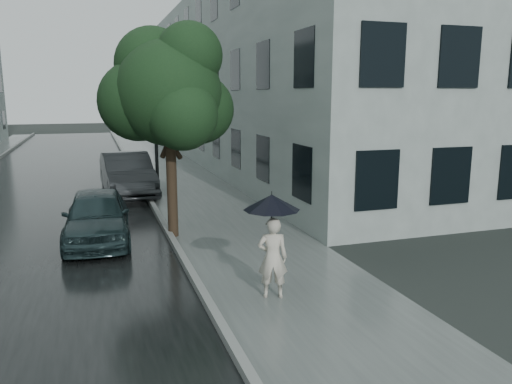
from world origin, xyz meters
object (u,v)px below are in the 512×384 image
object	(u,v)px
street_tree	(168,92)
car_near	(97,216)
pedestrian	(273,258)
lamp_post	(151,116)
car_far	(127,174)

from	to	relation	value
street_tree	car_near	bearing A→B (deg)	-179.60
pedestrian	street_tree	world-z (taller)	street_tree
lamp_post	car_near	world-z (taller)	lamp_post
street_tree	car_near	world-z (taller)	street_tree
car_far	lamp_post	bearing A→B (deg)	-40.74
street_tree	lamp_post	size ratio (longest dim) A/B	1.06
pedestrian	car_near	size ratio (longest dim) A/B	0.39
lamp_post	street_tree	bearing A→B (deg)	-75.84
street_tree	car_far	world-z (taller)	street_tree
pedestrian	lamp_post	bearing A→B (deg)	-67.42
street_tree	car_near	xyz separation A→B (m)	(-1.90, -0.01, -3.08)
car_near	street_tree	bearing A→B (deg)	2.86
pedestrian	car_far	xyz separation A→B (m)	(-1.85, 10.72, 0.02)
pedestrian	car_far	bearing A→B (deg)	-63.14
street_tree	car_far	size ratio (longest dim) A/B	1.16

